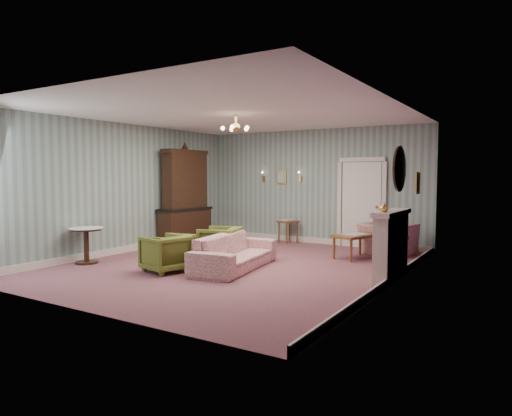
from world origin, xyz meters
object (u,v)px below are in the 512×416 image
Objects in this scene: olive_chair_a at (165,252)px; dresser at (185,194)px; wingback_chair at (388,234)px; pedestal_table at (86,245)px; fireplace at (391,245)px; olive_chair_c at (220,242)px; side_table_black at (399,250)px; olive_chair_b at (171,249)px; sofa_chintz at (235,246)px; coffee_table at (356,246)px.

dresser is at bearing -131.64° from olive_chair_a.
pedestal_table is (-4.78, -4.18, -0.10)m from wingback_chair.
olive_chair_c is at bearing -176.97° from fireplace.
dresser is 3.51× the size of pedestal_table.
fireplace is 1.53m from side_table_black.
olive_chair_c is at bearing 148.96° from olive_chair_b.
olive_chair_a is at bearing -138.15° from side_table_black.
wingback_chair is at bearing 117.34° from side_table_black.
wingback_chair is at bearing 129.97° from olive_chair_b.
olive_chair_c is 0.73× the size of wingback_chair.
olive_chair_c is 1.40× the size of side_table_black.
side_table_black is (3.56, 2.67, -0.07)m from olive_chair_b.
dresser is (-2.79, 1.86, 0.83)m from sofa_chintz.
side_table_black is (3.16, 1.66, -0.11)m from olive_chair_c.
olive_chair_c is 3.72m from wingback_chair.
olive_chair_a is at bearing -128.60° from coffee_table.
dresser is 4.48m from coffee_table.
olive_chair_c is 0.35× the size of sofa_chintz.
pedestal_table is (-5.51, -1.77, -0.22)m from fireplace.
wingback_chair reaches higher than olive_chair_c.
side_table_black is at bearing 31.75° from pedestal_table.
olive_chair_b is 3.08m from dresser.
olive_chair_b is 4.73m from wingback_chair.
pedestal_table is (-2.79, -1.12, -0.07)m from sofa_chintz.
sofa_chintz reaches higher than side_table_black.
pedestal_table is at bearing -69.38° from olive_chair_c.
olive_chair_c is 2.67m from dresser.
olive_chair_a is 1.38m from olive_chair_c.
coffee_table is at bearing 7.89° from dresser.
olive_chair_a is at bearing 125.57° from sofa_chintz.
fireplace is 5.79m from pedestal_table.
side_table_black is at bearing 99.56° from fireplace.
olive_chair_a is 3.45m from dresser.
fireplace is at bearing 120.98° from wingback_chair.
olive_chair_a is 1.27m from sofa_chintz.
fireplace is (0.73, -2.40, 0.12)m from wingback_chair.
pedestal_table is (-1.70, -0.58, 0.01)m from olive_chair_b.
olive_chair_c reaches higher than side_table_black.
dresser reaches higher than coffee_table.
fireplace is at bearing 17.84° from pedestal_table.
fireplace is at bearing 127.09° from olive_chair_a.
olive_chair_b is at bearing -162.66° from fireplace.
fireplace reaches higher than sofa_chintz.
olive_chair_a is 0.40m from olive_chair_b.
wingback_chair is 2.51m from fireplace.
sofa_chintz is 0.87× the size of dresser.
sofa_chintz reaches higher than olive_chair_b.
fireplace reaches higher than coffee_table.
dresser reaches higher than side_table_black.
dresser is 3.11m from pedestal_table.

